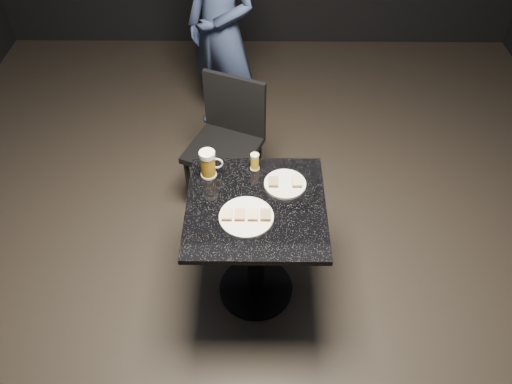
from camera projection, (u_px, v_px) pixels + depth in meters
floor at (256, 289)px, 3.02m from camera, size 6.00×6.00×0.00m
plate_large at (246, 217)px, 2.42m from camera, size 0.27×0.27×0.01m
plate_small at (285, 184)px, 2.58m from camera, size 0.22×0.22×0.01m
patron at (221, 30)px, 3.54m from camera, size 0.73×0.72×1.70m
table at (256, 236)px, 2.66m from camera, size 0.70×0.70×0.75m
beer_mug at (208, 164)px, 2.58m from camera, size 0.12×0.08×0.16m
beer_tumbler at (255, 162)px, 2.64m from camera, size 0.05×0.05×0.10m
chair at (228, 137)px, 3.25m from camera, size 0.55×0.55×0.88m
canapes_on_plate_large at (246, 215)px, 2.41m from camera, size 0.24×0.07×0.02m
canapes_on_plate_small at (285, 182)px, 2.57m from camera, size 0.17×0.07×0.02m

